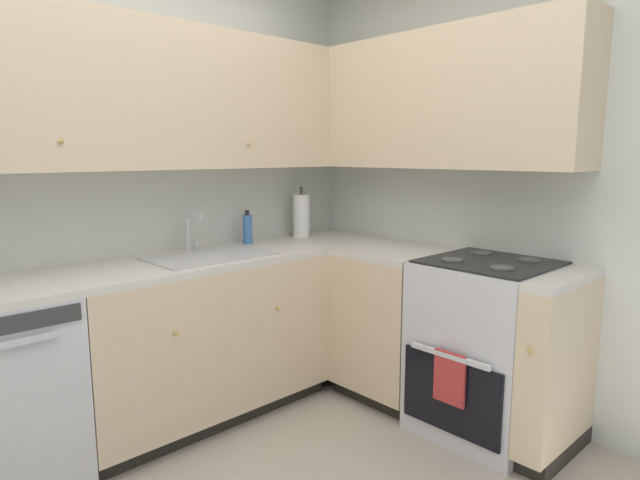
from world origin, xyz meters
TOP-DOWN VIEW (x-y plane):
  - wall_back at (0.00, 1.51)m, footprint 3.53×0.05m
  - wall_right at (1.74, 0.00)m, footprint 0.05×3.07m
  - lower_cabinets_back at (0.42, 1.19)m, footprint 1.39×0.62m
  - countertop_back at (0.42, 1.18)m, footprint 2.60×0.60m
  - lower_cabinets_right at (1.42, 0.40)m, footprint 0.62×1.33m
  - countertop_right at (1.42, 0.40)m, footprint 0.60×1.33m
  - oven_range at (1.43, 0.01)m, footprint 0.68×0.62m
  - upper_cabinets_back at (0.26, 1.32)m, footprint 2.28×0.34m
  - upper_cabinets_right at (1.56, 0.55)m, footprint 0.32×1.87m
  - sink at (0.48, 1.15)m, footprint 0.65×0.40m
  - faucet at (0.49, 1.36)m, footprint 0.07×0.16m
  - soap_bottle at (0.89, 1.36)m, footprint 0.06×0.06m
  - paper_towel_roll at (1.31, 1.34)m, footprint 0.11×0.11m

SIDE VIEW (x-z plane):
  - lower_cabinets_right at x=1.42m, z-range 0.00..0.88m
  - lower_cabinets_back at x=0.42m, z-range 0.00..0.88m
  - oven_range at x=1.43m, z-range -0.07..0.99m
  - sink at x=0.48m, z-range 0.82..0.92m
  - countertop_back at x=0.42m, z-range 0.87..0.91m
  - countertop_right at x=1.42m, z-range 0.87..0.91m
  - soap_bottle at x=0.89m, z-range 0.90..1.11m
  - faucet at x=0.49m, z-range 0.93..1.15m
  - paper_towel_roll at x=1.31m, z-range 0.88..1.22m
  - wall_back at x=0.00m, z-range 0.00..2.62m
  - wall_right at x=1.74m, z-range 0.00..2.62m
  - upper_cabinets_back at x=0.26m, z-range 1.38..2.12m
  - upper_cabinets_right at x=1.56m, z-range 1.38..2.12m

